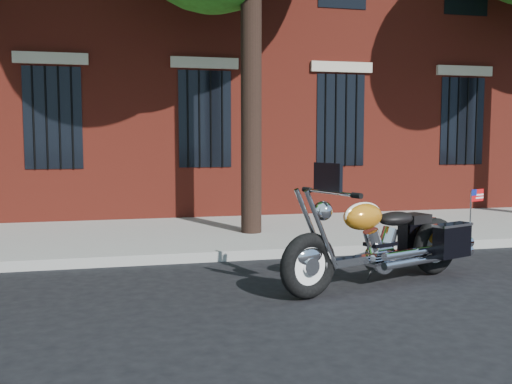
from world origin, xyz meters
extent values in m
plane|color=black|center=(0.00, 0.00, 0.00)|extent=(120.00, 120.00, 0.00)
cube|color=gray|center=(0.00, 1.38, 0.07)|extent=(40.00, 0.16, 0.15)
cube|color=gray|center=(0.00, 3.26, 0.07)|extent=(40.00, 3.60, 0.15)
cube|color=black|center=(0.00, 5.11, 2.20)|extent=(1.10, 0.14, 2.00)
cube|color=#B2A893|center=(0.00, 5.08, 3.35)|extent=(1.40, 0.20, 0.22)
cylinder|color=black|center=(0.00, 5.03, 2.20)|extent=(0.04, 0.04, 2.00)
cylinder|color=black|center=(0.50, 2.90, 2.50)|extent=(0.36, 0.36, 5.00)
torus|color=black|center=(0.31, -0.85, 0.38)|extent=(0.76, 0.42, 0.75)
torus|color=black|center=(2.31, -0.12, 0.38)|extent=(0.76, 0.42, 0.75)
cylinder|color=white|center=(0.31, -0.85, 0.38)|extent=(0.55, 0.26, 0.56)
cylinder|color=white|center=(2.31, -0.12, 0.38)|extent=(0.55, 0.26, 0.56)
ellipsoid|color=white|center=(0.31, -0.85, 0.49)|extent=(0.42, 0.27, 0.22)
ellipsoid|color=orange|center=(2.31, -0.12, 0.52)|extent=(0.42, 0.28, 0.22)
cube|color=white|center=(1.31, -0.49, 0.36)|extent=(1.62, 0.68, 0.09)
cylinder|color=white|center=(1.36, -0.47, 0.34)|extent=(0.41, 0.31, 0.36)
cylinder|color=white|center=(1.95, -0.47, 0.35)|extent=(1.35, 0.58, 0.10)
ellipsoid|color=orange|center=(1.08, -0.57, 0.87)|extent=(0.63, 0.49, 0.32)
ellipsoid|color=black|center=(1.60, -0.38, 0.81)|extent=(0.62, 0.49, 0.17)
cube|color=black|center=(2.17, 0.14, 0.50)|extent=(0.57, 0.35, 0.43)
cube|color=black|center=(2.37, -0.41, 0.50)|extent=(0.57, 0.35, 0.43)
cylinder|color=white|center=(0.60, -0.75, 1.19)|extent=(0.34, 0.83, 0.04)
sphere|color=white|center=(0.50, -0.78, 0.99)|extent=(0.29, 0.29, 0.22)
cube|color=black|center=(0.56, -0.76, 1.37)|extent=(0.20, 0.44, 0.31)
cube|color=red|center=(2.78, -0.31, 1.06)|extent=(0.24, 0.10, 0.16)
camera|label=1|loc=(-1.68, -6.80, 1.79)|focal=40.00mm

